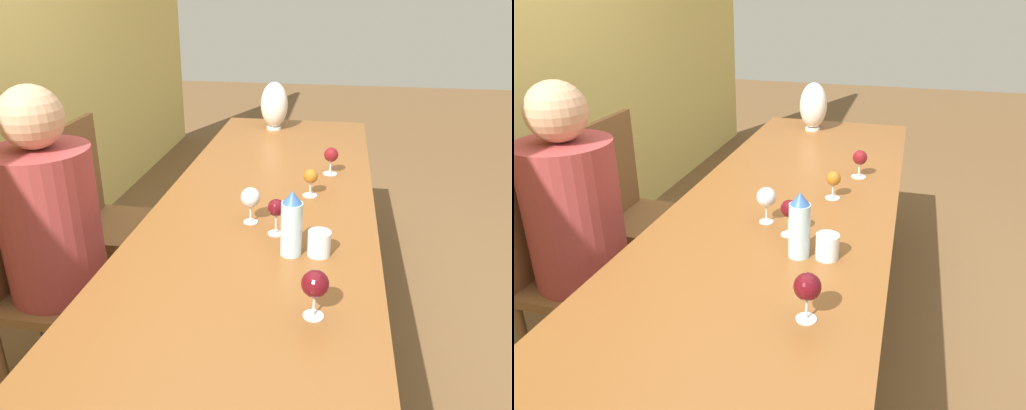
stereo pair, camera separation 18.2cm
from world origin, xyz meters
The scene contains 13 objects.
ground_plane centered at (0.00, 0.00, 0.00)m, with size 14.00×14.00×0.00m, color brown.
dining_table centered at (0.00, 0.00, 0.68)m, with size 2.97×0.90×0.75m.
water_bottle centered at (-0.35, -0.15, 0.86)m, with size 0.07×0.07×0.23m.
water_tumbler centered at (-0.34, -0.24, 0.79)m, with size 0.08×0.08×0.09m.
vase centered at (1.24, 0.12, 0.90)m, with size 0.17×0.17×0.29m.
wine_glass_0 centered at (-0.69, -0.24, 0.85)m, with size 0.08×0.08×0.14m.
wine_glass_1 centered at (0.46, -0.26, 0.84)m, with size 0.07×0.07×0.13m.
wine_glass_2 centered at (-0.13, 0.03, 0.85)m, with size 0.08×0.08×0.14m.
wine_glass_4 centered at (-0.21, -0.08, 0.85)m, with size 0.06×0.06×0.14m.
wine_glass_5 centered at (0.17, -0.18, 0.83)m, with size 0.06×0.06×0.12m.
chair_near centered at (-0.30, 0.84, 0.53)m, with size 0.44×0.44×0.99m.
chair_far centered at (0.29, 0.84, 0.53)m, with size 0.44×0.44×0.99m.
person_near centered at (-0.30, 0.75, 0.69)m, with size 0.37×0.37×1.28m.
Camera 1 is at (-1.83, -0.27, 1.58)m, focal length 35.00 mm.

